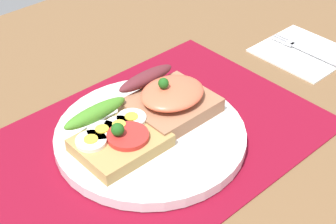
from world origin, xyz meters
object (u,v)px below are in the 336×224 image
(plate, at_px, (150,136))
(sandwich_salmon, at_px, (169,98))
(sandwich_egg_tomato, at_px, (115,134))
(fork, at_px, (303,49))
(napkin, at_px, (305,53))

(plate, xyz_separation_m, sandwich_salmon, (0.05, 0.02, 0.03))
(sandwich_salmon, bearing_deg, sandwich_egg_tomato, -176.91)
(plate, bearing_deg, sandwich_egg_tomato, 165.58)
(plate, xyz_separation_m, fork, (0.32, -0.00, -0.00))
(sandwich_egg_tomato, xyz_separation_m, fork, (0.37, -0.01, -0.02))
(sandwich_egg_tomato, distance_m, sandwich_salmon, 0.09)
(plate, height_order, fork, plate)
(plate, height_order, napkin, plate)
(fork, bearing_deg, sandwich_egg_tomato, 178.10)
(plate, relative_size, sandwich_salmon, 2.26)
(plate, relative_size, fork, 1.87)
(sandwich_egg_tomato, relative_size, napkin, 0.79)
(sandwich_egg_tomato, bearing_deg, napkin, -2.55)
(sandwich_salmon, bearing_deg, plate, -160.29)
(plate, bearing_deg, sandwich_salmon, 19.71)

